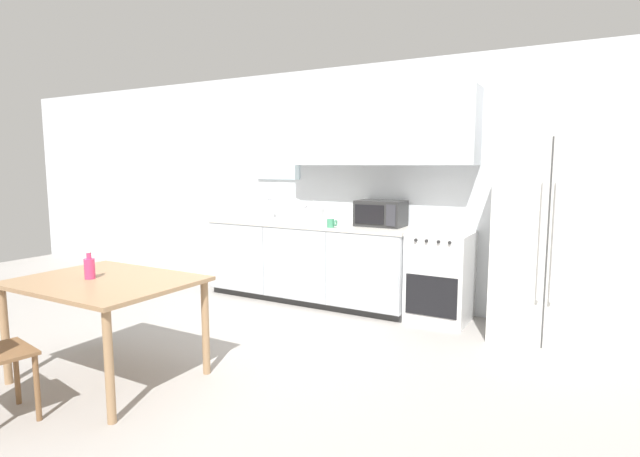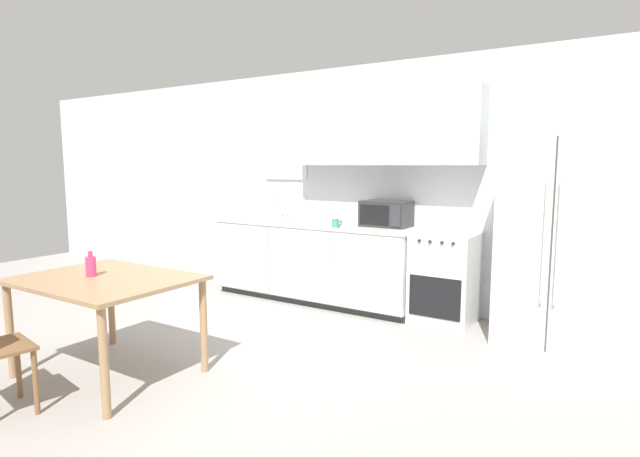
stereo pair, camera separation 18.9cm
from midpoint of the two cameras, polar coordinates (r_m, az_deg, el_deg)
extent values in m
plane|color=gray|center=(4.30, -7.44, -14.42)|extent=(12.00, 12.00, 0.00)
cube|color=silver|center=(5.82, 6.04, 4.94)|extent=(12.00, 0.06, 2.70)
cube|color=silver|center=(6.34, -3.05, 9.11)|extent=(0.63, 0.04, 0.76)
cube|color=#B2B7BC|center=(5.51, 8.43, 11.19)|extent=(2.10, 0.32, 0.77)
cube|color=#333333|center=(5.95, 0.54, -7.75)|extent=(2.47, 0.59, 0.08)
cube|color=#B2B7BC|center=(5.83, 0.39, -3.60)|extent=(2.47, 0.65, 0.81)
cube|color=#B2B7BC|center=(6.04, -7.96, -3.28)|extent=(0.80, 0.01, 0.79)
cube|color=#B2B7BC|center=(5.55, -1.43, -4.15)|extent=(0.80, 0.01, 0.79)
cube|color=#B2B7BC|center=(5.15, 6.25, -5.10)|extent=(0.80, 0.01, 0.79)
cube|color=beige|center=(5.76, 0.39, 0.49)|extent=(2.50, 0.68, 0.03)
cube|color=white|center=(5.23, 15.12, -5.46)|extent=(0.59, 0.59, 0.91)
cube|color=black|center=(4.98, 14.02, -7.67)|extent=(0.51, 0.01, 0.40)
cylinder|color=#262626|center=(4.92, 12.37, -1.38)|extent=(0.03, 0.02, 0.03)
cylinder|color=#262626|center=(4.88, 13.54, -1.48)|extent=(0.03, 0.02, 0.03)
cylinder|color=#262626|center=(4.85, 14.86, -1.58)|extent=(0.03, 0.02, 0.03)
cylinder|color=#262626|center=(4.82, 16.06, -1.68)|extent=(0.03, 0.02, 0.03)
cube|color=silver|center=(4.89, 26.50, -1.28)|extent=(0.93, 0.73, 1.85)
cube|color=#3F3F3F|center=(4.52, 26.02, -1.89)|extent=(0.01, 0.01, 1.79)
cylinder|color=silver|center=(4.50, 25.38, -1.43)|extent=(0.02, 0.02, 1.01)
cylinder|color=silver|center=(4.48, 26.64, -1.52)|extent=(0.02, 0.02, 1.01)
cube|color=#B7BABC|center=(6.12, -4.71, 1.10)|extent=(0.71, 0.40, 0.02)
cylinder|color=silver|center=(6.23, -3.84, 2.41)|extent=(0.02, 0.02, 0.24)
cylinder|color=silver|center=(6.17, -4.23, 3.38)|extent=(0.02, 0.14, 0.02)
cube|color=#282828|center=(5.47, 8.55, 1.69)|extent=(0.52, 0.34, 0.28)
cube|color=black|center=(5.34, 7.20, 1.58)|extent=(0.33, 0.01, 0.20)
cube|color=#2D2D33|center=(5.24, 9.65, 1.42)|extent=(0.10, 0.01, 0.23)
cylinder|color=#3F8C66|center=(5.33, 2.76, 0.60)|extent=(0.08, 0.08, 0.09)
torus|color=#3F8C66|center=(5.30, 3.34, 0.61)|extent=(0.02, 0.07, 0.07)
cube|color=white|center=(5.48, 0.77, 1.32)|extent=(0.21, 0.18, 0.19)
sphere|color=white|center=(5.47, 0.77, 2.58)|extent=(0.12, 0.12, 0.11)
cube|color=white|center=(5.68, -1.12, 1.56)|extent=(0.25, 0.23, 0.20)
sphere|color=white|center=(5.67, -1.13, 2.83)|extent=(0.14, 0.14, 0.12)
cube|color=#997551|center=(4.02, -22.10, -5.40)|extent=(1.26, 0.97, 0.03)
cylinder|color=#997551|center=(4.38, -30.88, -10.01)|extent=(0.06, 0.06, 0.73)
cylinder|color=#997551|center=(3.44, -21.98, -14.08)|extent=(0.06, 0.06, 0.73)
cylinder|color=#997551|center=(4.80, -21.74, -8.01)|extent=(0.06, 0.06, 0.73)
cylinder|color=#997551|center=(3.96, -11.82, -10.85)|extent=(0.06, 0.06, 0.73)
cylinder|color=brown|center=(4.04, -30.06, -13.59)|extent=(0.03, 0.03, 0.43)
cylinder|color=brown|center=(3.73, -28.46, -15.19)|extent=(0.03, 0.03, 0.43)
cylinder|color=#DB386B|center=(4.07, -23.52, -4.01)|extent=(0.08, 0.08, 0.15)
cylinder|color=#DB386B|center=(4.06, -23.59, -2.67)|extent=(0.03, 0.03, 0.04)
cylinder|color=white|center=(4.05, -23.61, -2.23)|extent=(0.04, 0.04, 0.02)
camera|label=1|loc=(0.09, -88.72, 0.16)|focal=28.00mm
camera|label=2|loc=(0.09, 91.28, -0.16)|focal=28.00mm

